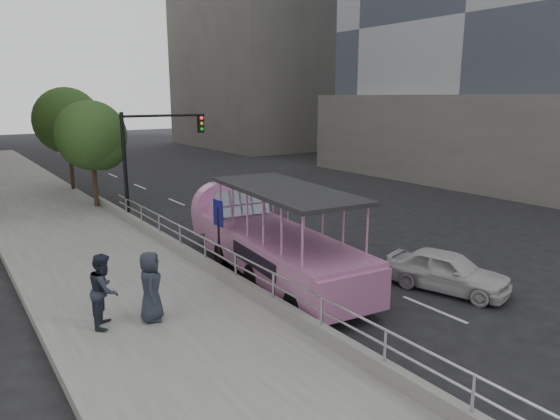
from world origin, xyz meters
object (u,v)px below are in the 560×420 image
(car, at_px, (447,271))
(parking_sign, at_px, (219,229))
(duck_boat, at_px, (266,240))
(pedestrian_mid, at_px, (104,290))
(traffic_signal, at_px, (149,148))
(street_tree_far, at_px, (69,123))
(pedestrian_far, at_px, (151,286))
(street_tree_near, at_px, (94,138))

(car, xyz_separation_m, parking_sign, (-5.25, 4.99, 1.03))
(duck_boat, xyz_separation_m, pedestrian_mid, (-5.79, -1.53, 0.06))
(duck_boat, relative_size, traffic_signal, 1.86)
(car, distance_m, traffic_signal, 14.68)
(pedestrian_mid, height_order, traffic_signal, traffic_signal)
(duck_boat, bearing_deg, pedestrian_mid, -165.17)
(parking_sign, height_order, traffic_signal, traffic_signal)
(pedestrian_mid, bearing_deg, street_tree_far, 15.22)
(pedestrian_far, distance_m, street_tree_near, 15.13)
(traffic_signal, height_order, street_tree_near, street_tree_near)
(street_tree_far, bearing_deg, pedestrian_far, -97.97)
(duck_boat, distance_m, street_tree_near, 13.18)
(parking_sign, height_order, street_tree_far, street_tree_far)
(parking_sign, bearing_deg, duck_boat, -19.20)
(parking_sign, height_order, street_tree_near, street_tree_near)
(pedestrian_mid, bearing_deg, car, -80.89)
(parking_sign, bearing_deg, street_tree_near, 92.54)
(traffic_signal, bearing_deg, duck_boat, -87.19)
(street_tree_near, distance_m, street_tree_far, 6.02)
(pedestrian_mid, xyz_separation_m, traffic_signal, (5.33, 10.85, 2.27))
(duck_boat, bearing_deg, car, -50.06)
(car, distance_m, pedestrian_mid, 9.98)
(duck_boat, height_order, street_tree_far, street_tree_far)
(parking_sign, xyz_separation_m, street_tree_far, (-0.34, 18.22, 2.64))
(street_tree_far, bearing_deg, street_tree_near, -91.91)
(street_tree_near, height_order, street_tree_far, street_tree_far)
(car, height_order, street_tree_near, street_tree_near)
(street_tree_far, bearing_deg, pedestrian_mid, -100.98)
(car, bearing_deg, duck_boat, 112.90)
(parking_sign, xyz_separation_m, traffic_signal, (1.06, 8.79, 1.83))
(parking_sign, bearing_deg, car, -43.55)
(pedestrian_far, height_order, street_tree_near, street_tree_near)
(pedestrian_far, distance_m, street_tree_far, 21.09)
(pedestrian_far, relative_size, traffic_signal, 0.35)
(duck_boat, height_order, car, duck_boat)
(car, bearing_deg, street_tree_far, 86.51)
(car, xyz_separation_m, pedestrian_far, (-8.48, 2.55, 0.58))
(duck_boat, height_order, pedestrian_far, duck_boat)
(duck_boat, height_order, parking_sign, duck_boat)
(duck_boat, distance_m, street_tree_far, 19.10)
(pedestrian_mid, bearing_deg, street_tree_near, 11.54)
(car, xyz_separation_m, street_tree_far, (-5.59, 23.21, 3.67))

